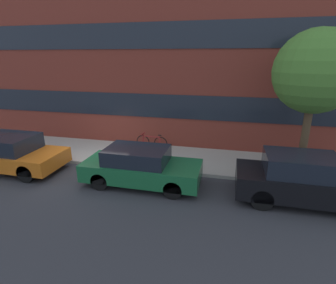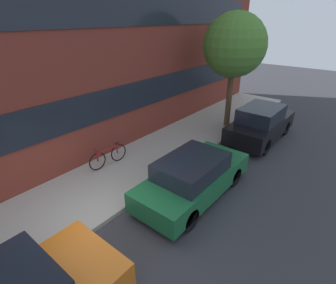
{
  "view_description": "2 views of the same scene",
  "coord_description": "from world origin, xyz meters",
  "px_view_note": "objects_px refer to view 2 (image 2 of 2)",
  "views": [
    {
      "loc": [
        5.39,
        -8.89,
        4.26
      ],
      "look_at": [
        3.17,
        0.43,
        1.12
      ],
      "focal_mm": 28.0,
      "sensor_mm": 36.0,
      "label": 1
    },
    {
      "loc": [
        -2.94,
        -4.55,
        4.91
      ],
      "look_at": [
        2.94,
        0.22,
        1.26
      ],
      "focal_mm": 28.0,
      "sensor_mm": 36.0,
      "label": 2
    }
  ],
  "objects_px": {
    "street_tree": "(234,46)",
    "parked_car_green": "(193,177)",
    "bicycle": "(108,156)",
    "parked_car_black": "(261,124)"
  },
  "relations": [
    {
      "from": "street_tree",
      "to": "parked_car_green",
      "type": "bearing_deg",
      "value": -162.29
    },
    {
      "from": "parked_car_green",
      "to": "street_tree",
      "type": "distance_m",
      "value": 6.52
    },
    {
      "from": "parked_car_green",
      "to": "bicycle",
      "type": "relative_size",
      "value": 2.64
    },
    {
      "from": "parked_car_green",
      "to": "parked_car_black",
      "type": "distance_m",
      "value": 5.13
    },
    {
      "from": "parked_car_green",
      "to": "parked_car_black",
      "type": "height_order",
      "value": "parked_car_black"
    },
    {
      "from": "parked_car_green",
      "to": "bicycle",
      "type": "height_order",
      "value": "parked_car_green"
    },
    {
      "from": "parked_car_green",
      "to": "street_tree",
      "type": "bearing_deg",
      "value": 17.71
    },
    {
      "from": "street_tree",
      "to": "parked_car_black",
      "type": "bearing_deg",
      "value": -100.49
    },
    {
      "from": "parked_car_black",
      "to": "bicycle",
      "type": "xyz_separation_m",
      "value": [
        -5.7,
        3.2,
        -0.25
      ]
    },
    {
      "from": "parked_car_green",
      "to": "parked_car_black",
      "type": "relative_size",
      "value": 1.01
    }
  ]
}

